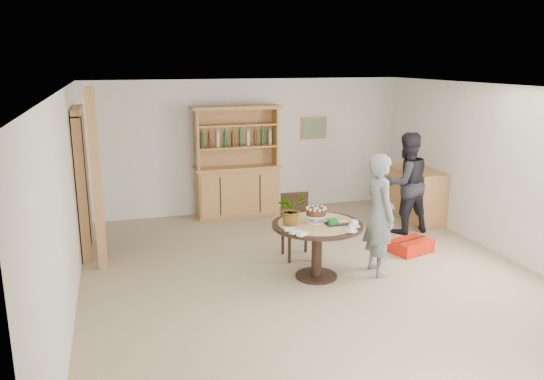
{
  "coord_description": "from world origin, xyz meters",
  "views": [
    {
      "loc": [
        -2.45,
        -6.12,
        2.84
      ],
      "look_at": [
        -0.35,
        0.84,
        1.05
      ],
      "focal_mm": 35.0,
      "sensor_mm": 36.0,
      "label": 1
    }
  ],
  "objects": [
    {
      "name": "flower_vase",
      "position": [
        -0.31,
        0.11,
        0.97
      ],
      "size": [
        0.47,
        0.44,
        0.42
      ],
      "primitive_type": "imported",
      "rotation": [
        0.0,
        0.0,
        0.35
      ],
      "color": "#3F7233",
      "rests_on": "dining_table"
    },
    {
      "name": "coffee_cup_a",
      "position": [
        0.44,
        -0.22,
        0.8
      ],
      "size": [
        0.15,
        0.15,
        0.09
      ],
      "color": "white",
      "rests_on": "dining_table"
    },
    {
      "name": "room_shell",
      "position": [
        0.0,
        0.01,
        1.74
      ],
      "size": [
        6.04,
        7.04,
        2.52
      ],
      "color": "white",
      "rests_on": "ground"
    },
    {
      "name": "teen_boy",
      "position": [
        0.89,
        -0.04,
        0.83
      ],
      "size": [
        0.42,
        0.62,
        1.66
      ],
      "primitive_type": "imported",
      "rotation": [
        0.0,
        0.0,
        1.53
      ],
      "color": "slate",
      "rests_on": "ground"
    },
    {
      "name": "red_suitcase",
      "position": [
        1.77,
        0.52,
        0.1
      ],
      "size": [
        0.69,
        0.55,
        0.21
      ],
      "rotation": [
        0.0,
        0.0,
        0.28
      ],
      "color": "red",
      "rests_on": "ground"
    },
    {
      "name": "birthday_cake",
      "position": [
        0.04,
        0.11,
        0.88
      ],
      "size": [
        0.3,
        0.3,
        0.2
      ],
      "color": "white",
      "rests_on": "dining_table"
    },
    {
      "name": "pine_post",
      "position": [
        -2.7,
        1.2,
        1.25
      ],
      "size": [
        0.12,
        0.12,
        2.5
      ],
      "primitive_type": "cube",
      "color": "tan",
      "rests_on": "ground"
    },
    {
      "name": "dining_chair",
      "position": [
        0.05,
        0.89,
        0.54
      ],
      "size": [
        0.44,
        0.44,
        0.95
      ],
      "rotation": [
        0.0,
        0.0,
        -0.05
      ],
      "color": "black",
      "rests_on": "ground"
    },
    {
      "name": "hutch",
      "position": [
        -0.3,
        3.24,
        0.69
      ],
      "size": [
        1.62,
        0.54,
        2.04
      ],
      "color": "tan",
      "rests_on": "ground"
    },
    {
      "name": "adult_person",
      "position": [
        2.17,
        1.44,
        0.85
      ],
      "size": [
        0.86,
        0.69,
        1.69
      ],
      "primitive_type": "imported",
      "rotation": [
        0.0,
        0.0,
        3.2
      ],
      "color": "black",
      "rests_on": "ground"
    },
    {
      "name": "doorway",
      "position": [
        -2.93,
        2.0,
        1.11
      ],
      "size": [
        0.13,
        1.1,
        2.18
      ],
      "color": "black",
      "rests_on": "ground"
    },
    {
      "name": "dining_table",
      "position": [
        0.04,
        0.06,
        0.6
      ],
      "size": [
        1.2,
        1.2,
        0.76
      ],
      "color": "black",
      "rests_on": "ground"
    },
    {
      "name": "napkins",
      "position": [
        -0.37,
        -0.25,
        0.77
      ],
      "size": [
        0.24,
        0.33,
        0.03
      ],
      "color": "white",
      "rests_on": "dining_table"
    },
    {
      "name": "gift_tray",
      "position": [
        0.26,
        -0.06,
        0.79
      ],
      "size": [
        0.3,
        0.2,
        0.08
      ],
      "color": "black",
      "rests_on": "dining_table"
    },
    {
      "name": "coffee_cup_b",
      "position": [
        0.32,
        -0.39,
        0.79
      ],
      "size": [
        0.15,
        0.15,
        0.08
      ],
      "color": "white",
      "rests_on": "dining_table"
    },
    {
      "name": "ground",
      "position": [
        0.0,
        0.0,
        0.0
      ],
      "size": [
        7.0,
        7.0,
        0.0
      ],
      "primitive_type": "plane",
      "color": "tan",
      "rests_on": "ground"
    },
    {
      "name": "sideboard",
      "position": [
        2.74,
        2.0,
        0.47
      ],
      "size": [
        0.54,
        1.26,
        0.94
      ],
      "color": "tan",
      "rests_on": "ground"
    }
  ]
}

